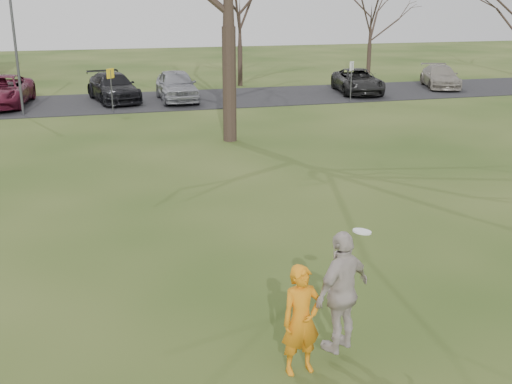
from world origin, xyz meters
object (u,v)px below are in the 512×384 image
Objects in this scene: car_4 at (176,85)px; catching_play at (342,291)px; car_3 at (113,87)px; car_7 at (440,77)px; lamp_post at (13,26)px; car_2 at (1,91)px; car_6 at (358,81)px; player_defender at (301,320)px.

car_4 is 2.48× the size of catching_play.
car_7 is (19.01, -0.07, -0.07)m from car_3.
car_4 is 15.85m from car_7.
car_4 is 1.05× the size of car_7.
catching_play is at bearing -74.33° from lamp_post.
car_4 is 8.33m from lamp_post.
car_6 is at bearing 4.06° from car_2.
car_3 is 1.02× the size of car_6.
player_defender is 27.32m from car_6.
car_2 is 4.38m from lamp_post.
car_7 is at bearing 2.71° from car_4.
player_defender is 23.33m from lamp_post.
car_3 is at bearing 86.79° from player_defender.
car_7 is at bearing 48.81° from player_defender.
car_4 reaches higher than car_6.
car_2 is at bearing 113.03° from lamp_post.
car_2 reaches higher than car_3.
car_4 is (3.18, -0.75, 0.08)m from car_3.
car_4 reaches higher than car_2.
car_7 is 2.35× the size of catching_play.
car_3 is 2.60× the size of catching_play.
car_2 is 1.15× the size of car_4.
car_6 is at bearing 57.70° from player_defender.
car_6 is (10.17, -0.06, -0.13)m from car_4.
car_7 is 23.64m from lamp_post.
car_2 is 1.21× the size of car_7.
car_6 reaches higher than car_7.
car_6 is 18.00m from lamp_post.
lamp_post reaches higher than car_7.
car_4 is at bearing 79.50° from player_defender.
car_2 is 24.41m from car_7.
car_7 is (17.65, 25.30, -0.15)m from player_defender.
player_defender is 0.34× the size of car_3.
car_3 reaches higher than car_6.
player_defender reaches higher than car_4.
catching_play is at bearing -104.97° from car_7.
car_6 is at bearing -14.56° from car_3.
car_7 is 30.36m from catching_play.
player_defender is at bearing -93.99° from car_4.
car_2 is 8.59m from car_4.
car_6 is at bearing -0.11° from car_4.
lamp_post is at bearing -162.72° from car_6.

